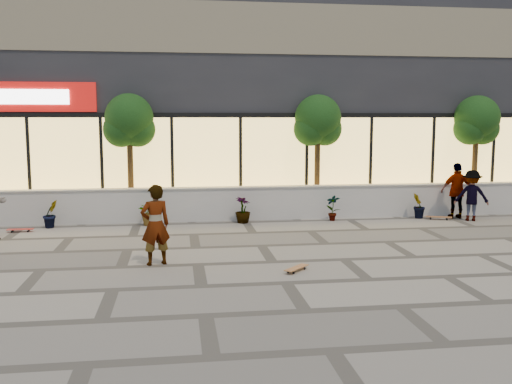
{
  "coord_description": "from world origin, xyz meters",
  "views": [
    {
      "loc": [
        -2.04,
        -10.46,
        3.13
      ],
      "look_at": [
        -0.09,
        3.66,
        1.3
      ],
      "focal_mm": 40.0,
      "sensor_mm": 36.0,
      "label": 1
    }
  ],
  "objects": [
    {
      "name": "ground",
      "position": [
        0.0,
        0.0,
        0.0
      ],
      "size": [
        80.0,
        80.0,
        0.0
      ],
      "primitive_type": "plane",
      "color": "gray",
      "rests_on": "ground"
    },
    {
      "name": "planter_wall",
      "position": [
        0.0,
        7.0,
        0.52
      ],
      "size": [
        22.0,
        0.42,
        1.04
      ],
      "color": "silver",
      "rests_on": "ground"
    },
    {
      "name": "retail_building",
      "position": [
        -0.0,
        12.49,
        4.25
      ],
      "size": [
        24.0,
        9.17,
        8.5
      ],
      "color": "#26262B",
      "rests_on": "ground"
    },
    {
      "name": "shrub_b",
      "position": [
        -5.7,
        6.45,
        0.41
      ],
      "size": [
        0.57,
        0.57,
        0.81
      ],
      "primitive_type": "imported",
      "rotation": [
        0.0,
        0.0,
        0.82
      ],
      "color": "#163912",
      "rests_on": "ground"
    },
    {
      "name": "shrub_c",
      "position": [
        -2.9,
        6.45,
        0.41
      ],
      "size": [
        0.68,
        0.77,
        0.81
      ],
      "primitive_type": "imported",
      "rotation": [
        0.0,
        0.0,
        1.64
      ],
      "color": "#163912",
      "rests_on": "ground"
    },
    {
      "name": "shrub_d",
      "position": [
        -0.1,
        6.45,
        0.41
      ],
      "size": [
        0.64,
        0.64,
        0.81
      ],
      "primitive_type": "imported",
      "rotation": [
        0.0,
        0.0,
        2.46
      ],
      "color": "#163912",
      "rests_on": "ground"
    },
    {
      "name": "shrub_e",
      "position": [
        2.7,
        6.45,
        0.41
      ],
      "size": [
        0.46,
        0.35,
        0.81
      ],
      "primitive_type": "imported",
      "rotation": [
        0.0,
        0.0,
        3.28
      ],
      "color": "#163912",
      "rests_on": "ground"
    },
    {
      "name": "shrub_f",
      "position": [
        5.5,
        6.45,
        0.41
      ],
      "size": [
        0.55,
        0.57,
        0.81
      ],
      "primitive_type": "imported",
      "rotation": [
        0.0,
        0.0,
        4.1
      ],
      "color": "#163912",
      "rests_on": "ground"
    },
    {
      "name": "tree_midwest",
      "position": [
        -3.5,
        7.7,
        2.99
      ],
      "size": [
        1.6,
        1.5,
        3.92
      ],
      "color": "#473219",
      "rests_on": "ground"
    },
    {
      "name": "tree_mideast",
      "position": [
        2.5,
        7.7,
        2.99
      ],
      "size": [
        1.6,
        1.5,
        3.92
      ],
      "color": "#473219",
      "rests_on": "ground"
    },
    {
      "name": "tree_east",
      "position": [
        8.0,
        7.7,
        2.99
      ],
      "size": [
        1.6,
        1.5,
        3.92
      ],
      "color": "#473219",
      "rests_on": "ground"
    },
    {
      "name": "skater_center",
      "position": [
        -2.53,
        1.76,
        0.87
      ],
      "size": [
        0.74,
        0.59,
        1.75
      ],
      "primitive_type": "imported",
      "rotation": [
        0.0,
        0.0,
        3.45
      ],
      "color": "silver",
      "rests_on": "ground"
    },
    {
      "name": "skater_right_near",
      "position": [
        6.68,
        6.3,
        0.88
      ],
      "size": [
        1.07,
        0.52,
        1.76
      ],
      "primitive_type": "imported",
      "rotation": [
        0.0,
        0.0,
        3.05
      ],
      "color": "silver",
      "rests_on": "ground"
    },
    {
      "name": "skater_right_far",
      "position": [
        6.94,
        5.86,
        0.78
      ],
      "size": [
        1.16,
        0.93,
        1.57
      ],
      "primitive_type": "imported",
      "rotation": [
        0.0,
        0.0,
        2.75
      ],
      "color": "#A0251D",
      "rests_on": "ground"
    },
    {
      "name": "skateboard_center",
      "position": [
        0.36,
        0.8,
        0.07
      ],
      "size": [
        0.62,
        0.63,
        0.08
      ],
      "rotation": [
        0.0,
        0.0,
        0.81
      ],
      "color": "#9C6033",
      "rests_on": "ground"
    },
    {
      "name": "skateboard_left",
      "position": [
        -6.42,
        5.91,
        0.07
      ],
      "size": [
        0.71,
        0.19,
        0.08
      ],
      "rotation": [
        0.0,
        0.0,
        0.01
      ],
      "color": "red",
      "rests_on": "ground"
    },
    {
      "name": "skateboard_right_near",
      "position": [
        6.04,
        6.17,
        0.08
      ],
      "size": [
        0.81,
        0.5,
        0.1
      ],
      "rotation": [
        0.0,
        0.0,
        -0.41
      ],
      "color": "brown",
      "rests_on": "ground"
    }
  ]
}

